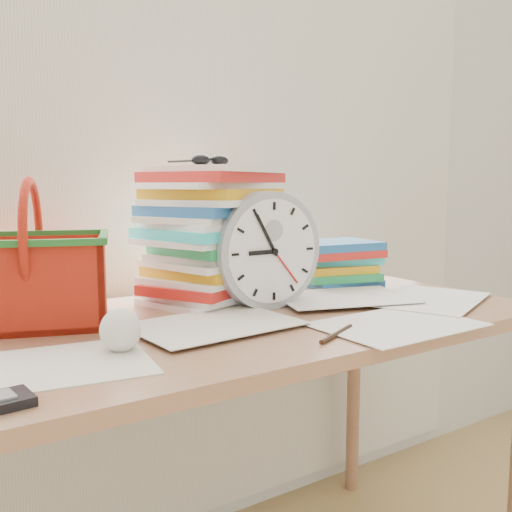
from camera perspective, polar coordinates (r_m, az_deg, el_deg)
curtain at (r=1.60m, az=-9.59°, el=16.33°), size 2.40×0.01×2.50m
desk at (r=1.30m, az=-2.06°, el=-9.28°), size 1.40×0.70×0.75m
paper_stack at (r=1.43m, az=-4.37°, el=2.17°), size 0.41×0.38×0.34m
clock at (r=1.34m, az=1.05°, el=0.59°), size 0.28×0.06×0.28m
sunglasses at (r=1.39m, az=-4.60°, el=9.54°), size 0.14×0.13×0.03m
book_stack at (r=1.65m, az=8.02°, el=-0.78°), size 0.30×0.26×0.13m
basket at (r=1.27m, az=-21.45°, el=0.24°), size 0.36×0.32×0.30m
crumpled_ball at (r=1.04m, az=-13.46°, el=-7.17°), size 0.08×0.08×0.08m
pen at (r=1.13m, az=8.06°, el=-7.71°), size 0.13×0.07×0.01m
scattered_papers at (r=1.28m, az=-2.07°, el=-5.81°), size 1.26×0.42×0.02m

